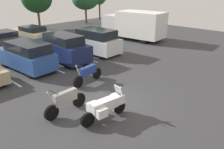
% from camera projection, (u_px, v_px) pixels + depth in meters
% --- Properties ---
extents(ground, '(44.00, 44.00, 0.10)m').
position_uv_depth(ground, '(107.00, 103.00, 10.90)').
color(ground, '#38383A').
extents(motorcycle_touring, '(2.23, 0.96, 1.32)m').
position_uv_depth(motorcycle_touring, '(106.00, 106.00, 9.28)').
color(motorcycle_touring, black).
rests_on(motorcycle_touring, ground).
extents(motorcycle_second, '(2.16, 0.62, 1.32)m').
position_uv_depth(motorcycle_second, '(65.00, 101.00, 9.74)').
color(motorcycle_second, black).
rests_on(motorcycle_second, ground).
extents(motorcycle_third, '(2.25, 0.62, 1.32)m').
position_uv_depth(motorcycle_third, '(88.00, 73.00, 12.76)').
color(motorcycle_third, black).
rests_on(motorcycle_third, ground).
extents(parking_stripes, '(17.37, 4.84, 0.01)m').
position_uv_depth(parking_stripes, '(3.00, 76.00, 14.01)').
color(parking_stripes, silver).
rests_on(parking_stripes, ground).
extents(car_blue, '(2.09, 4.63, 1.84)m').
position_uv_depth(car_blue, '(26.00, 56.00, 14.78)').
color(car_blue, '#2D519E').
rests_on(car_blue, ground).
extents(car_navy, '(1.97, 4.92, 1.95)m').
position_uv_depth(car_navy, '(63.00, 48.00, 16.52)').
color(car_navy, navy).
rests_on(car_navy, ground).
extents(car_white, '(2.14, 4.59, 1.96)m').
position_uv_depth(car_white, '(95.00, 41.00, 18.35)').
color(car_white, white).
rests_on(car_white, ground).
extents(car_far_charcoal, '(2.14, 4.57, 1.39)m').
position_uv_depth(car_far_charcoal, '(4.00, 39.00, 20.54)').
color(car_far_charcoal, '#38383D').
rests_on(car_far_charcoal, ground).
extents(car_far_champagne, '(2.12, 4.85, 1.41)m').
position_uv_depth(car_far_champagne, '(32.00, 33.00, 22.68)').
color(car_far_champagne, '#C1B289').
rests_on(car_far_champagne, ground).
extents(box_truck, '(3.05, 6.51, 2.79)m').
position_uv_depth(box_truck, '(134.00, 24.00, 22.89)').
color(box_truck, silver).
rests_on(box_truck, ground).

